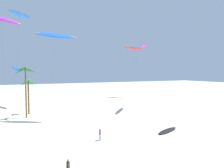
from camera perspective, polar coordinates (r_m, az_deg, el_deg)
name	(u,v)px	position (r m, az deg, el deg)	size (l,w,h in m)	color
palm_tree_2	(25,74)	(41.87, -24.01, 2.70)	(4.31, 4.55, 10.22)	brown
palm_tree_3	(28,85)	(45.75, -23.34, -0.24)	(3.49, 3.38, 7.73)	brown
flying_kite_1	(17,68)	(56.51, -26.01, 4.10)	(4.91, 11.08, 11.12)	blue
flying_kite_2	(132,48)	(71.91, 5.94, 10.44)	(5.24, 13.51, 18.78)	red
flying_kite_3	(55,35)	(39.02, -16.30, 13.56)	(7.80, 11.99, 17.14)	blue
flying_kite_4	(144,46)	(47.99, 9.32, 11.06)	(6.56, 11.28, 16.23)	purple
flying_kite_5	(20,14)	(42.00, -25.45, 17.90)	(4.58, 10.15, 20.24)	blue
flying_kite_6	(2,19)	(35.11, -29.56, 16.28)	(5.33, 7.52, 18.23)	purple
grounded_kite_1	(167,131)	(31.89, 15.90, -12.97)	(5.12, 2.85, 0.25)	black
person_near_left	(100,134)	(26.80, -3.53, -14.38)	(0.34, 0.43, 1.60)	slate
person_near_right	(68,168)	(18.60, -12.71, -22.75)	(0.25, 0.50, 1.67)	#338E56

